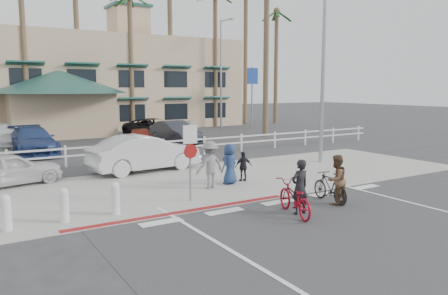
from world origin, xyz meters
TOP-DOWN VIEW (x-y plane):
  - ground at (0.00, 0.00)m, footprint 140.00×140.00m
  - bike_path at (0.00, -2.00)m, footprint 12.00×16.00m
  - sidewalk_plaza at (0.00, 4.50)m, footprint 22.00×7.00m
  - cross_street at (0.00, 8.50)m, footprint 40.00×5.00m
  - parking_lot at (0.00, 18.00)m, footprint 50.00×16.00m
  - curb_red at (-3.00, 1.20)m, footprint 7.00×0.25m
  - rail_fence at (0.50, 10.50)m, footprint 29.40×0.16m
  - building at (2.00, 31.00)m, footprint 28.00×16.00m
  - sign_post at (-2.30, 2.20)m, footprint 0.50×0.10m
  - bollard_0 at (-4.80, 2.00)m, footprint 0.26×0.26m
  - bollard_1 at (-6.20, 2.00)m, footprint 0.26×0.26m
  - bollard_2 at (-7.60, 2.00)m, footprint 0.26×0.26m
  - streetlight_0 at (6.50, 5.50)m, footprint 0.60×2.00m
  - streetlight_1 at (12.00, 24.00)m, footprint 0.60×2.00m
  - info_sign at (14.00, 22.00)m, footprint 1.20×0.16m
  - palm_3 at (-4.00, 25.00)m, footprint 4.00×4.00m
  - palm_4 at (0.00, 26.00)m, footprint 4.00×4.00m
  - palm_5 at (4.00, 25.00)m, footprint 4.00×4.00m
  - palm_6 at (8.00, 26.00)m, footprint 4.00×4.00m
  - palm_7 at (12.00, 25.00)m, footprint 4.00×4.00m
  - palm_8 at (16.00, 26.00)m, footprint 4.00×4.00m
  - palm_9 at (19.00, 25.00)m, footprint 4.00×4.00m
  - palm_11 at (11.00, 16.00)m, footprint 4.00×4.00m
  - bike_red at (-0.50, -0.72)m, footprint 1.14×2.03m
  - rider_red at (-0.29, -0.71)m, footprint 0.59×0.40m
  - bike_black at (1.42, -0.20)m, footprint 0.64×1.66m
  - rider_black at (1.38, -0.50)m, footprint 0.85×0.71m
  - pedestrian_a at (-0.88, 3.43)m, footprint 1.16×0.74m
  - pedestrian_child at (0.81, 3.78)m, footprint 0.73×0.41m
  - pedestrian_b at (0.09, 3.64)m, footprint 0.86×0.70m
  - car_white_sedan at (-1.66, 7.74)m, footprint 4.97×2.20m
  - car_red_compact at (-6.98, 7.65)m, footprint 3.93×2.30m
  - lot_car_1 at (-5.10, 15.41)m, footprint 2.25×5.16m
  - lot_car_2 at (0.66, 14.50)m, footprint 2.75×3.91m
  - lot_car_3 at (3.34, 15.30)m, footprint 1.87×4.58m
  - lot_car_4 at (-6.42, 18.12)m, footprint 3.68×5.61m
  - lot_car_5 at (3.55, 19.42)m, footprint 3.72×5.45m

SIDE VIEW (x-z plane):
  - ground at x=0.00m, z-range 0.00..0.00m
  - parking_lot at x=0.00m, z-range 0.00..0.01m
  - bike_path at x=0.00m, z-range 0.00..0.01m
  - cross_street at x=0.00m, z-range 0.00..0.01m
  - sidewalk_plaza at x=0.00m, z-range 0.00..0.01m
  - curb_red at x=-3.00m, z-range 0.00..0.02m
  - bollard_0 at x=-4.80m, z-range 0.00..0.95m
  - bollard_1 at x=-6.20m, z-range 0.00..0.95m
  - bollard_2 at x=-7.60m, z-range 0.00..0.95m
  - bike_black at x=1.42m, z-range 0.00..0.97m
  - rail_fence at x=0.50m, z-range 0.00..1.00m
  - bike_red at x=-0.50m, z-range 0.00..1.01m
  - pedestrian_child at x=0.81m, z-range 0.00..1.17m
  - lot_car_2 at x=0.66m, z-range 0.00..1.24m
  - car_red_compact at x=-6.98m, z-range 0.00..1.26m
  - lot_car_5 at x=3.55m, z-range 0.00..1.39m
  - lot_car_3 at x=3.34m, z-range 0.00..1.48m
  - lot_car_1 at x=-5.10m, z-range 0.00..1.48m
  - lot_car_4 at x=-6.42m, z-range 0.00..1.51m
  - pedestrian_b at x=0.09m, z-range 0.00..1.53m
  - rider_black at x=1.38m, z-range 0.00..1.56m
  - car_white_sedan at x=-1.66m, z-range 0.00..1.59m
  - rider_red at x=-0.29m, z-range 0.00..1.59m
  - pedestrian_a at x=-0.88m, z-range 0.00..1.71m
  - sign_post at x=-2.30m, z-range 0.00..2.90m
  - info_sign at x=14.00m, z-range 0.00..5.60m
  - streetlight_0 at x=6.50m, z-range 0.00..9.00m
  - streetlight_1 at x=12.00m, z-range 0.00..9.50m
  - building at x=2.00m, z-range 0.00..11.30m
  - palm_5 at x=4.00m, z-range 0.00..13.00m
  - palm_9 at x=19.00m, z-range 0.00..13.00m
  - palm_3 at x=-4.00m, z-range 0.00..14.00m
  - palm_7 at x=12.00m, z-range 0.00..14.00m
  - palm_11 at x=11.00m, z-range 0.00..14.00m
  - palm_4 at x=0.00m, z-range 0.00..15.00m
  - palm_8 at x=16.00m, z-range 0.00..15.00m
  - palm_6 at x=8.00m, z-range 0.00..17.00m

